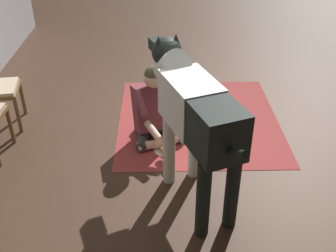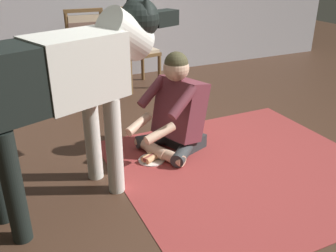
% 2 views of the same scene
% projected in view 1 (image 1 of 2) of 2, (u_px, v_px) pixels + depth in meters
% --- Properties ---
extents(ground_plane, '(12.97, 12.97, 0.00)m').
position_uv_depth(ground_plane, '(183.00, 132.00, 4.64)').
color(ground_plane, '#432C1F').
extents(area_rug, '(1.99, 1.89, 0.01)m').
position_uv_depth(area_rug, '(198.00, 119.00, 4.88)').
color(area_rug, '#983533').
rests_on(area_rug, ground).
extents(person_sitting_on_floor, '(0.74, 0.61, 0.86)m').
position_uv_depth(person_sitting_on_floor, '(154.00, 110.00, 4.37)').
color(person_sitting_on_floor, '#33373A').
rests_on(person_sitting_on_floor, ground).
extents(large_dog, '(1.66, 0.76, 1.32)m').
position_uv_depth(large_dog, '(193.00, 110.00, 3.34)').
color(large_dog, silver).
rests_on(large_dog, ground).
extents(hot_dog_on_plate, '(0.22, 0.22, 0.06)m').
position_uv_depth(hot_dog_on_plate, '(164.00, 149.00, 4.32)').
color(hot_dog_on_plate, white).
rests_on(hot_dog_on_plate, ground).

